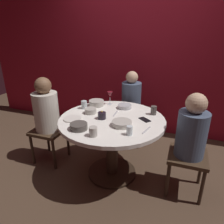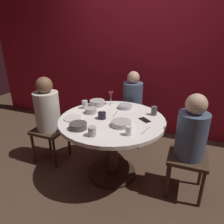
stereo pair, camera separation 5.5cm
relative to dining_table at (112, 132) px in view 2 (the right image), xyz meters
The scene contains 21 objects.
ground_plane 0.58m from the dining_table, ahead, with size 8.00×8.00×0.00m, color #4C3828.
back_wall 1.57m from the dining_table, 90.00° to the left, with size 6.00×0.10×2.60m, color maroon.
dining_table is the anchor object (origin of this frame).
seated_diner_left 0.91m from the dining_table, behind, with size 0.40×0.40×1.17m.
seated_diner_back 0.86m from the dining_table, 90.00° to the left, with size 0.40×0.40×1.14m.
seated_diner_right 0.87m from the dining_table, ahead, with size 0.40×0.40×1.15m.
candle_holder 0.24m from the dining_table, 158.86° to the right, with size 0.09×0.09×0.10m.
wine_glass 0.56m from the dining_table, 113.17° to the left, with size 0.08×0.08×0.18m.
dinner_plate 0.48m from the dining_table, 157.12° to the right, with size 0.20×0.20×0.01m, color silver.
cell_phone 0.41m from the dining_table, 13.67° to the left, with size 0.07×0.14×0.01m, color black.
bowl_serving_large 0.42m from the dining_table, 83.50° to the left, with size 0.17×0.17×0.05m, color #B7B7BC.
bowl_salad_center 0.37m from the dining_table, 167.97° to the left, with size 0.14×0.14×0.06m, color #B2ADA3.
bowl_small_white 0.52m from the dining_table, 135.79° to the left, with size 0.20×0.20×0.07m, color #B2ADA3.
bowl_sauce_side 0.29m from the dining_table, 41.05° to the right, with size 0.21×0.21×0.05m, color #B2ADA3.
bowl_rice_portion 0.48m from the dining_table, 122.37° to the right, with size 0.18×0.18×0.06m, color #4C4742.
cup_near_candle 0.50m from the dining_table, 93.88° to the right, with size 0.08×0.08×0.09m, color #B2ADA3.
cup_by_left_diner 0.56m from the dining_table, 33.44° to the left, with size 0.07×0.07×0.10m, color #4C4742.
cup_by_right_diner 0.53m from the dining_table, 158.21° to the left, with size 0.07×0.07×0.10m, color silver.
cup_center_front 0.48m from the dining_table, 46.70° to the right, with size 0.06×0.06×0.09m, color silver.
fork_near_plate 0.23m from the dining_table, 93.33° to the left, with size 0.02×0.18×0.01m, color #B7B7BC.
knife_near_plate 0.49m from the dining_table, 20.67° to the right, with size 0.02×0.18×0.01m, color #B7B7BC.
Camera 2 is at (0.78, -2.00, 1.72)m, focal length 33.12 mm.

